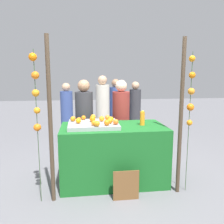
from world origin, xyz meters
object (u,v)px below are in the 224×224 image
Objects in this scene: stall_counter at (113,154)px; vendor_right at (121,125)px; orange_0 at (78,121)px; orange_1 at (84,118)px; juice_bottle at (142,118)px; vendor_left at (84,127)px; chalkboard_sign at (126,186)px.

stall_counter is 1.01× the size of vendor_right.
orange_0 is 1.12× the size of orange_1.
juice_bottle is (1.02, 0.00, 0.01)m from orange_0.
vendor_left is (0.10, 0.72, -0.26)m from orange_0.
chalkboard_sign is at bearing -122.41° from juice_bottle.
orange_1 is at bearing 123.06° from chalkboard_sign.
vendor_left is 0.70m from vendor_right.
vendor_right is at bearing 83.38° from chalkboard_sign.
vendor_left is at bearing -176.40° from vendor_right.
vendor_left is at bearing 112.48° from chalkboard_sign.
orange_1 is (-0.46, 0.27, 0.56)m from stall_counter.
juice_bottle is at bearing -74.20° from vendor_right.
chalkboard_sign is 1.47m from vendor_right.
vendor_left is at bearing 141.77° from juice_bottle.
vendor_left reaches higher than orange_1.
vendor_right is at bearing 34.69° from orange_1.
vendor_left is at bearing 121.83° from stall_counter.
vendor_left reaches higher than chalkboard_sign.
stall_counter is at bearing -29.89° from orange_1.
juice_bottle is at bearing 57.59° from chalkboard_sign.
stall_counter is 6.97× the size of juice_bottle.
orange_0 reaches higher than orange_1.
chalkboard_sign is (-0.37, -0.59, -0.83)m from juice_bottle.
orange_1 is at bearing -92.12° from vendor_left.
orange_1 reaches higher than stall_counter.
vendor_left reaches higher than orange_0.
vendor_right is (0.25, 0.76, 0.30)m from stall_counter.
orange_0 is at bearing -106.89° from orange_1.
vendor_left is at bearing 82.19° from orange_0.
chalkboard_sign is at bearing -42.47° from orange_0.
orange_0 is 0.05× the size of vendor_left.
chalkboard_sign is (0.10, -0.59, -0.25)m from stall_counter.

